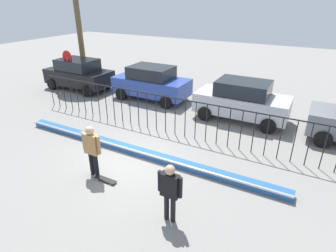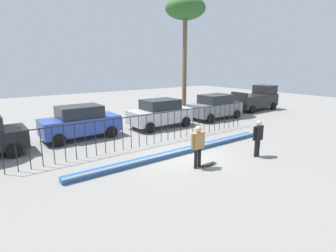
{
  "view_description": "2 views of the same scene",
  "coord_description": "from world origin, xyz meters",
  "views": [
    {
      "loc": [
        5.32,
        -6.78,
        5.42
      ],
      "look_at": [
        0.9,
        1.38,
        1.07
      ],
      "focal_mm": 29.66,
      "sensor_mm": 36.0,
      "label": 1
    },
    {
      "loc": [
        -7.71,
        -8.78,
        4.22
      ],
      "look_at": [
        0.2,
        1.82,
        1.13
      ],
      "focal_mm": 28.56,
      "sensor_mm": 36.0,
      "label": 2
    }
  ],
  "objects": [
    {
      "name": "bowl_coping_ledge",
      "position": [
        0.0,
        0.62,
        0.12
      ],
      "size": [
        11.0,
        0.4,
        0.27
      ],
      "color": "#235699",
      "rests_on": "ground"
    },
    {
      "name": "stop_sign",
      "position": [
        -7.98,
        5.07,
        1.62
      ],
      "size": [
        0.76,
        0.07,
        2.5
      ],
      "color": "slate",
      "rests_on": "ground"
    },
    {
      "name": "camera_operator",
      "position": [
        2.66,
        -1.79,
        1.03
      ],
      "size": [
        0.69,
        0.26,
        1.71
      ],
      "rotation": [
        0.0,
        0.0,
        2.92
      ],
      "color": "black",
      "rests_on": "ground"
    },
    {
      "name": "skateboard",
      "position": [
        0.03,
        -1.27,
        0.06
      ],
      "size": [
        0.8,
        0.2,
        0.07
      ],
      "rotation": [
        0.0,
        0.0,
        -0.14
      ],
      "color": "black",
      "rests_on": "ground"
    },
    {
      "name": "parked_car_silver",
      "position": [
        2.5,
        5.75,
        0.97
      ],
      "size": [
        4.3,
        2.12,
        1.9
      ],
      "rotation": [
        0.0,
        0.0,
        -0.03
      ],
      "color": "#B7BABF",
      "rests_on": "ground"
    },
    {
      "name": "ground_plane",
      "position": [
        0.0,
        0.0,
        0.0
      ],
      "size": [
        60.0,
        60.0,
        0.0
      ],
      "primitive_type": "plane",
      "color": "gray"
    },
    {
      "name": "perimeter_fence",
      "position": [
        0.0,
        2.8,
        1.03
      ],
      "size": [
        14.04,
        0.04,
        1.66
      ],
      "color": "black",
      "rests_on": "ground"
    },
    {
      "name": "parked_car_blue",
      "position": [
        -2.8,
        6.22,
        0.97
      ],
      "size": [
        4.3,
        2.12,
        1.9
      ],
      "rotation": [
        0.0,
        0.0,
        -0.06
      ],
      "color": "#2D479E",
      "rests_on": "ground"
    },
    {
      "name": "parked_car_black",
      "position": [
        -7.84,
        5.67,
        0.97
      ],
      "size": [
        4.3,
        2.12,
        1.9
      ],
      "rotation": [
        0.0,
        0.0,
        0.06
      ],
      "color": "black",
      "rests_on": "ground"
    },
    {
      "name": "skateboarder",
      "position": [
        -0.5,
        -1.16,
        1.08
      ],
      "size": [
        0.72,
        0.27,
        1.79
      ],
      "rotation": [
        0.0,
        0.0,
        0.13
      ],
      "color": "black",
      "rests_on": "ground"
    }
  ]
}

